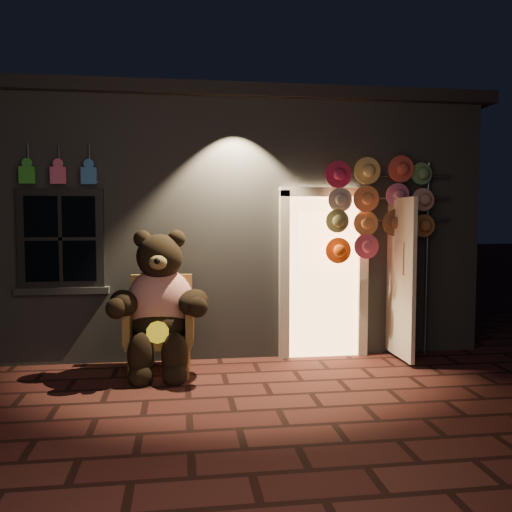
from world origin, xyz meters
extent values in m
plane|color=#51251F|center=(0.00, 0.00, 0.00)|extent=(60.00, 60.00, 0.00)
cube|color=slate|center=(0.00, 4.00, 1.65)|extent=(7.00, 5.00, 3.30)
cube|color=black|center=(0.00, 4.00, 3.38)|extent=(7.30, 5.30, 0.16)
cube|color=black|center=(-1.90, 1.46, 1.55)|extent=(1.00, 0.10, 1.20)
cube|color=black|center=(-1.90, 1.43, 1.55)|extent=(0.82, 0.06, 1.02)
cube|color=slate|center=(-1.90, 1.46, 0.92)|extent=(1.10, 0.14, 0.08)
cube|color=#E6A867|center=(1.35, 1.48, 1.05)|extent=(0.92, 0.10, 2.10)
cube|color=beige|center=(0.83, 1.44, 1.05)|extent=(0.12, 0.12, 2.20)
cube|color=beige|center=(1.87, 1.44, 1.05)|extent=(0.12, 0.12, 2.20)
cube|color=beige|center=(1.35, 1.44, 2.13)|extent=(1.16, 0.12, 0.12)
cube|color=beige|center=(2.25, 1.10, 1.05)|extent=(0.05, 0.80, 2.00)
cube|color=green|center=(-2.25, 1.38, 2.30)|extent=(0.18, 0.07, 0.20)
cylinder|color=#59595E|center=(-2.25, 1.44, 2.55)|extent=(0.02, 0.02, 0.25)
cube|color=#C85277|center=(-1.90, 1.38, 2.30)|extent=(0.18, 0.07, 0.20)
cylinder|color=#59595E|center=(-1.90, 1.44, 2.55)|extent=(0.02, 0.02, 0.25)
cube|color=#3370B4|center=(-1.55, 1.38, 2.30)|extent=(0.18, 0.07, 0.20)
cylinder|color=#59595E|center=(-1.55, 1.44, 2.55)|extent=(0.02, 0.02, 0.25)
cube|color=olive|center=(-0.72, 0.97, 0.39)|extent=(0.76, 0.71, 0.10)
cube|color=olive|center=(-0.71, 1.29, 0.75)|extent=(0.73, 0.11, 0.73)
cube|color=olive|center=(-1.07, 0.97, 0.59)|extent=(0.11, 0.63, 0.42)
cube|color=olive|center=(-0.38, 0.94, 0.59)|extent=(0.11, 0.63, 0.42)
cylinder|color=olive|center=(-1.05, 0.70, 0.17)|extent=(0.05, 0.05, 0.33)
cylinder|color=olive|center=(-0.42, 0.67, 0.17)|extent=(0.05, 0.05, 0.33)
cylinder|color=olive|center=(-1.02, 1.28, 0.17)|extent=(0.05, 0.05, 0.33)
cylinder|color=olive|center=(-0.40, 1.25, 0.17)|extent=(0.05, 0.05, 0.33)
ellipsoid|color=red|center=(-0.72, 1.04, 0.82)|extent=(0.80, 0.65, 0.82)
ellipsoid|color=black|center=(-0.72, 0.94, 0.58)|extent=(0.66, 0.57, 0.38)
sphere|color=black|center=(-0.72, 0.98, 1.35)|extent=(0.55, 0.55, 0.53)
sphere|color=black|center=(-0.91, 1.02, 1.56)|extent=(0.21, 0.21, 0.21)
sphere|color=black|center=(-0.53, 1.01, 1.56)|extent=(0.21, 0.21, 0.21)
ellipsoid|color=olive|center=(-0.73, 0.74, 1.31)|extent=(0.21, 0.15, 0.16)
ellipsoid|color=black|center=(-1.12, 0.80, 0.85)|extent=(0.44, 0.60, 0.30)
ellipsoid|color=black|center=(-0.34, 0.77, 0.85)|extent=(0.48, 0.61, 0.30)
ellipsoid|color=black|center=(-0.92, 0.61, 0.30)|extent=(0.30, 0.30, 0.51)
ellipsoid|color=black|center=(-0.55, 0.59, 0.30)|extent=(0.30, 0.30, 0.51)
sphere|color=black|center=(-0.92, 0.54, 0.10)|extent=(0.27, 0.27, 0.27)
sphere|color=black|center=(-0.56, 0.53, 0.10)|extent=(0.27, 0.27, 0.27)
cylinder|color=yellow|center=(-0.74, 0.60, 0.55)|extent=(0.26, 0.11, 0.24)
cylinder|color=#59595E|center=(2.73, 1.38, 1.26)|extent=(0.04, 0.04, 2.52)
cylinder|color=#59595E|center=(2.45, 1.36, 2.33)|extent=(1.12, 0.03, 0.03)
cylinder|color=#59595E|center=(2.45, 1.36, 2.05)|extent=(1.12, 0.03, 0.03)
cylinder|color=#59595E|center=(2.45, 1.36, 1.77)|extent=(1.12, 0.03, 0.03)
cylinder|color=#C1224A|center=(1.50, 1.30, 2.38)|extent=(0.32, 0.11, 0.32)
cylinder|color=#E1BA63|center=(1.87, 1.27, 2.38)|extent=(0.32, 0.11, 0.32)
cylinder|color=#D04738|center=(2.25, 1.24, 2.38)|extent=(0.32, 0.11, 0.32)
cylinder|color=#628F57|center=(2.62, 1.30, 2.38)|extent=(0.32, 0.11, 0.32)
cylinder|color=beige|center=(1.50, 1.27, 2.05)|extent=(0.32, 0.11, 0.32)
cylinder|color=#FF8B51|center=(1.87, 1.24, 2.05)|extent=(0.32, 0.11, 0.32)
cylinder|color=#D16893|center=(2.25, 1.30, 2.05)|extent=(0.32, 0.11, 0.32)
cylinder|color=#D49888|center=(2.62, 1.27, 2.05)|extent=(0.32, 0.11, 0.32)
cylinder|color=#958A4D|center=(1.50, 1.24, 1.73)|extent=(0.32, 0.11, 0.32)
cylinder|color=tan|center=(1.87, 1.30, 1.73)|extent=(0.32, 0.11, 0.32)
cylinder|color=brown|center=(2.25, 1.27, 1.73)|extent=(0.32, 0.11, 0.32)
cylinder|color=#BC6F39|center=(2.62, 1.24, 1.73)|extent=(0.32, 0.11, 0.32)
cylinder|color=#FF5D13|center=(1.50, 1.30, 1.40)|extent=(0.32, 0.11, 0.32)
cylinder|color=#ED597E|center=(1.87, 1.27, 1.40)|extent=(0.32, 0.11, 0.32)
camera|label=1|loc=(-0.49, -5.32, 1.80)|focal=38.00mm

